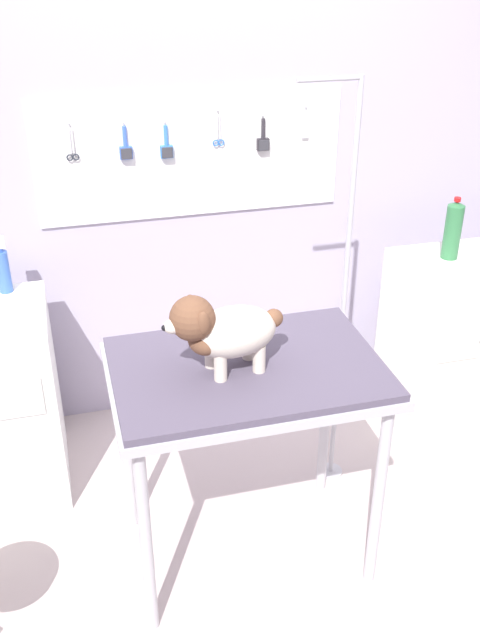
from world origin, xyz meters
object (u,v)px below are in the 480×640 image
object	(u,v)px
grooming_table	(247,387)
dog	(222,330)
grooming_arm	(341,315)
cabinet_right	(462,346)
soda_bottle	(453,230)

from	to	relation	value
grooming_table	dog	world-z (taller)	dog
dog	grooming_table	bearing A→B (deg)	12.10
grooming_table	grooming_arm	distance (m)	0.61
cabinet_right	dog	bearing A→B (deg)	-156.32
dog	soda_bottle	size ratio (longest dim) A/B	1.46
grooming_arm	dog	xyz separation A→B (m)	(-0.60, -0.37, 0.22)
grooming_table	soda_bottle	xyz separation A→B (m)	(1.16, 0.65, 0.23)
grooming_arm	soda_bottle	size ratio (longest dim) A/B	6.17
cabinet_right	soda_bottle	bearing A→B (deg)	141.87
grooming_table	grooming_arm	world-z (taller)	grooming_arm
dog	cabinet_right	size ratio (longest dim) A/B	0.47
grooming_table	dog	size ratio (longest dim) A/B	2.29
cabinet_right	soda_bottle	distance (m)	0.60
soda_bottle	dog	bearing A→B (deg)	-151.80
dog	cabinet_right	bearing A→B (deg)	23.68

